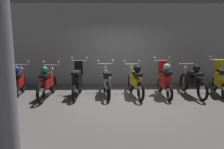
{
  "coord_description": "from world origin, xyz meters",
  "views": [
    {
      "loc": [
        -0.53,
        -7.38,
        2.23
      ],
      "look_at": [
        -0.31,
        0.45,
        0.75
      ],
      "focal_mm": 38.44,
      "sensor_mm": 36.0,
      "label": 1
    }
  ],
  "objects_px": {
    "motorbike_slot_1": "(47,82)",
    "motorbike_slot_5": "(165,80)",
    "motorbike_slot_2": "(77,81)",
    "motorbike_slot_0": "(18,82)",
    "motorbike_slot_3": "(107,81)",
    "motorbike_slot_7": "(220,79)",
    "motorbike_slot_6": "(193,80)",
    "motorbike_slot_4": "(136,81)",
    "support_pillar": "(1,65)"
  },
  "relations": [
    {
      "from": "motorbike_slot_0",
      "to": "motorbike_slot_3",
      "type": "relative_size",
      "value": 1.0
    },
    {
      "from": "motorbike_slot_0",
      "to": "motorbike_slot_6",
      "type": "bearing_deg",
      "value": 0.18
    },
    {
      "from": "motorbike_slot_3",
      "to": "motorbike_slot_6",
      "type": "distance_m",
      "value": 2.93
    },
    {
      "from": "motorbike_slot_7",
      "to": "motorbike_slot_3",
      "type": "bearing_deg",
      "value": 179.86
    },
    {
      "from": "motorbike_slot_7",
      "to": "motorbike_slot_6",
      "type": "bearing_deg",
      "value": -173.03
    },
    {
      "from": "motorbike_slot_0",
      "to": "motorbike_slot_5",
      "type": "height_order",
      "value": "motorbike_slot_5"
    },
    {
      "from": "motorbike_slot_1",
      "to": "motorbike_slot_3",
      "type": "height_order",
      "value": "same"
    },
    {
      "from": "motorbike_slot_1",
      "to": "motorbike_slot_7",
      "type": "relative_size",
      "value": 1.17
    },
    {
      "from": "motorbike_slot_0",
      "to": "motorbike_slot_6",
      "type": "height_order",
      "value": "motorbike_slot_0"
    },
    {
      "from": "motorbike_slot_1",
      "to": "motorbike_slot_2",
      "type": "height_order",
      "value": "motorbike_slot_2"
    },
    {
      "from": "motorbike_slot_3",
      "to": "motorbike_slot_5",
      "type": "relative_size",
      "value": 1.16
    },
    {
      "from": "motorbike_slot_0",
      "to": "motorbike_slot_5",
      "type": "relative_size",
      "value": 1.16
    },
    {
      "from": "motorbike_slot_1",
      "to": "motorbike_slot_5",
      "type": "distance_m",
      "value": 3.9
    },
    {
      "from": "motorbike_slot_3",
      "to": "motorbike_slot_4",
      "type": "distance_m",
      "value": 0.98
    },
    {
      "from": "motorbike_slot_3",
      "to": "support_pillar",
      "type": "height_order",
      "value": "support_pillar"
    },
    {
      "from": "motorbike_slot_0",
      "to": "motorbike_slot_6",
      "type": "relative_size",
      "value": 1.0
    },
    {
      "from": "motorbike_slot_2",
      "to": "motorbike_slot_4",
      "type": "xyz_separation_m",
      "value": [
        1.95,
        0.04,
        0.0
      ]
    },
    {
      "from": "motorbike_slot_1",
      "to": "motorbike_slot_4",
      "type": "bearing_deg",
      "value": 3.16
    },
    {
      "from": "motorbike_slot_2",
      "to": "motorbike_slot_7",
      "type": "bearing_deg",
      "value": 1.71
    },
    {
      "from": "motorbike_slot_7",
      "to": "motorbike_slot_5",
      "type": "bearing_deg",
      "value": -175.04
    },
    {
      "from": "motorbike_slot_5",
      "to": "motorbike_slot_7",
      "type": "xyz_separation_m",
      "value": [
        1.96,
        0.17,
        -0.04
      ]
    },
    {
      "from": "motorbike_slot_4",
      "to": "motorbike_slot_3",
      "type": "bearing_deg",
      "value": 173.02
    },
    {
      "from": "motorbike_slot_2",
      "to": "support_pillar",
      "type": "bearing_deg",
      "value": -103.33
    },
    {
      "from": "motorbike_slot_3",
      "to": "motorbike_slot_5",
      "type": "height_order",
      "value": "motorbike_slot_5"
    },
    {
      "from": "motorbike_slot_2",
      "to": "motorbike_slot_7",
      "type": "relative_size",
      "value": 1.01
    },
    {
      "from": "motorbike_slot_0",
      "to": "motorbike_slot_4",
      "type": "bearing_deg",
      "value": 0.43
    },
    {
      "from": "motorbike_slot_0",
      "to": "support_pillar",
      "type": "distance_m",
      "value": 3.99
    },
    {
      "from": "motorbike_slot_2",
      "to": "motorbike_slot_0",
      "type": "bearing_deg",
      "value": 179.79
    },
    {
      "from": "motorbike_slot_3",
      "to": "motorbike_slot_7",
      "type": "relative_size",
      "value": 1.17
    },
    {
      "from": "motorbike_slot_1",
      "to": "motorbike_slot_2",
      "type": "bearing_deg",
      "value": 7.29
    },
    {
      "from": "motorbike_slot_4",
      "to": "motorbike_slot_0",
      "type": "bearing_deg",
      "value": -179.57
    },
    {
      "from": "motorbike_slot_2",
      "to": "motorbike_slot_6",
      "type": "bearing_deg",
      "value": 0.38
    },
    {
      "from": "motorbike_slot_0",
      "to": "motorbike_slot_7",
      "type": "bearing_deg",
      "value": 1.16
    },
    {
      "from": "motorbike_slot_5",
      "to": "motorbike_slot_6",
      "type": "xyz_separation_m",
      "value": [
        0.97,
        0.05,
        -0.04
      ]
    },
    {
      "from": "motorbike_slot_2",
      "to": "motorbike_slot_4",
      "type": "relative_size",
      "value": 0.86
    },
    {
      "from": "motorbike_slot_4",
      "to": "support_pillar",
      "type": "xyz_separation_m",
      "value": [
        -2.82,
        -3.71,
        1.09
      ]
    },
    {
      "from": "motorbike_slot_7",
      "to": "support_pillar",
      "type": "height_order",
      "value": "support_pillar"
    },
    {
      "from": "motorbike_slot_5",
      "to": "motorbike_slot_2",
      "type": "bearing_deg",
      "value": 179.53
    },
    {
      "from": "motorbike_slot_2",
      "to": "motorbike_slot_4",
      "type": "height_order",
      "value": "motorbike_slot_2"
    },
    {
      "from": "motorbike_slot_7",
      "to": "support_pillar",
      "type": "relative_size",
      "value": 0.52
    },
    {
      "from": "motorbike_slot_3",
      "to": "motorbike_slot_5",
      "type": "xyz_separation_m",
      "value": [
        1.95,
        -0.18,
        0.08
      ]
    },
    {
      "from": "motorbike_slot_5",
      "to": "support_pillar",
      "type": "xyz_separation_m",
      "value": [
        -3.79,
        -3.65,
        1.05
      ]
    },
    {
      "from": "motorbike_slot_5",
      "to": "motorbike_slot_6",
      "type": "height_order",
      "value": "motorbike_slot_5"
    },
    {
      "from": "motorbike_slot_1",
      "to": "motorbike_slot_5",
      "type": "relative_size",
      "value": 1.16
    },
    {
      "from": "motorbike_slot_7",
      "to": "motorbike_slot_2",
      "type": "bearing_deg",
      "value": -178.29
    },
    {
      "from": "motorbike_slot_7",
      "to": "support_pillar",
      "type": "bearing_deg",
      "value": -146.42
    },
    {
      "from": "motorbike_slot_2",
      "to": "motorbike_slot_6",
      "type": "xyz_separation_m",
      "value": [
        3.9,
        0.03,
        -0.0
      ]
    },
    {
      "from": "motorbike_slot_4",
      "to": "motorbike_slot_7",
      "type": "relative_size",
      "value": 1.16
    },
    {
      "from": "motorbike_slot_1",
      "to": "support_pillar",
      "type": "height_order",
      "value": "support_pillar"
    },
    {
      "from": "motorbike_slot_0",
      "to": "motorbike_slot_6",
      "type": "xyz_separation_m",
      "value": [
        5.85,
        0.02,
        -0.0
      ]
    }
  ]
}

